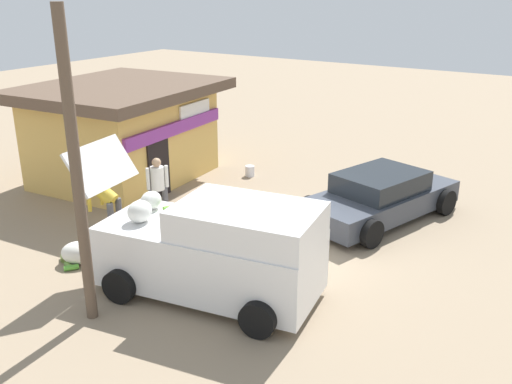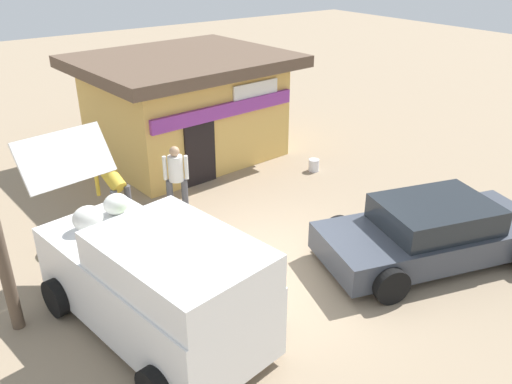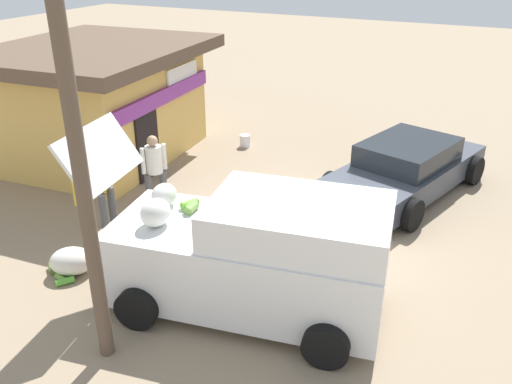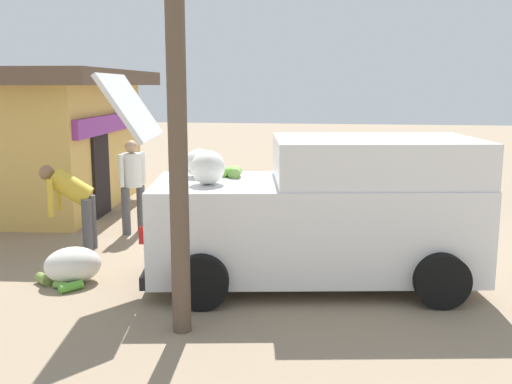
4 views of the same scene
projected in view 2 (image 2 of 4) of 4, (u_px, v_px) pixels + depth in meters
ground_plane at (282, 262)px, 10.41m from camera, size 60.00×60.00×0.00m
storefront_bar at (185, 105)px, 14.91m from camera, size 5.89×5.10×2.92m
delivery_van at (155, 280)px, 8.18m from camera, size 2.70×4.95×2.75m
parked_sedan at (432, 232)px, 10.30m from camera, size 4.83×3.18×1.23m
vendor_standing at (176, 175)px, 11.85m from camera, size 0.50×0.47×1.66m
customer_bending at (114, 185)px, 11.59m from camera, size 0.63×0.85×1.38m
unloaded_banana_pile at (61, 242)px, 10.63m from camera, size 1.00×0.97×0.48m
paint_bucket at (314, 165)px, 14.43m from camera, size 0.29×0.29×0.33m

